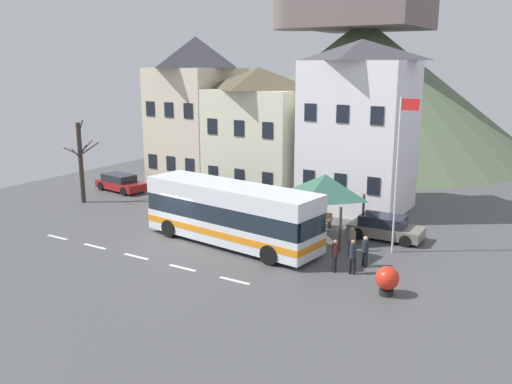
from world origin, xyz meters
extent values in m
cube|color=#4B4B4D|center=(0.00, 0.00, -0.03)|extent=(40.00, 60.00, 0.06)
cube|color=silver|center=(-6.00, -2.99, 0.00)|extent=(1.60, 0.20, 0.01)
cube|color=silver|center=(-3.00, -2.99, 0.00)|extent=(1.60, 0.20, 0.01)
cube|color=silver|center=(0.00, -2.99, 0.00)|extent=(1.60, 0.20, 0.01)
cube|color=silver|center=(3.00, -2.99, 0.00)|extent=(1.60, 0.20, 0.01)
cube|color=silver|center=(6.00, -2.99, 0.00)|extent=(1.60, 0.20, 0.01)
cube|color=beige|center=(-7.75, 12.39, 4.62)|extent=(5.43, 6.78, 9.23)
pyramid|color=#36343E|center=(-7.75, 12.39, 10.41)|extent=(5.43, 6.78, 2.35)
cube|color=black|center=(-9.56, 8.97, 2.21)|extent=(0.80, 0.06, 1.10)
cube|color=black|center=(-7.75, 8.97, 2.21)|extent=(0.80, 0.06, 1.10)
cube|color=black|center=(-5.94, 8.97, 2.21)|extent=(0.80, 0.06, 1.10)
cube|color=black|center=(-9.56, 8.97, 6.22)|extent=(0.80, 0.06, 1.10)
cube|color=black|center=(-7.75, 8.97, 6.22)|extent=(0.80, 0.06, 1.10)
cube|color=black|center=(-5.94, 8.97, 6.22)|extent=(0.80, 0.06, 1.10)
cube|color=beige|center=(-1.57, 11.58, 3.88)|extent=(6.78, 5.16, 7.77)
pyramid|color=brown|center=(-1.57, 11.58, 8.53)|extent=(6.78, 5.16, 1.53)
cube|color=black|center=(-3.83, 8.97, 1.86)|extent=(0.80, 0.06, 1.10)
cube|color=black|center=(-1.57, 8.97, 1.86)|extent=(0.80, 0.06, 1.10)
cube|color=black|center=(0.69, 8.97, 1.86)|extent=(0.80, 0.06, 1.10)
cube|color=black|center=(-3.83, 8.97, 5.23)|extent=(0.80, 0.06, 1.10)
cube|color=black|center=(-1.57, 8.97, 5.23)|extent=(0.80, 0.06, 1.10)
cube|color=black|center=(0.69, 8.97, 5.23)|extent=(0.80, 0.06, 1.10)
cube|color=white|center=(5.96, 11.80, 4.87)|extent=(6.51, 5.60, 9.73)
pyramid|color=#3D3D43|center=(5.96, 11.80, 10.39)|extent=(6.51, 5.60, 1.32)
cube|color=black|center=(3.79, 8.97, 2.33)|extent=(0.80, 0.06, 1.10)
cube|color=black|center=(5.96, 8.97, 2.33)|extent=(0.80, 0.06, 1.10)
cube|color=black|center=(8.13, 8.97, 2.33)|extent=(0.80, 0.06, 1.10)
cube|color=black|center=(3.79, 8.97, 6.56)|extent=(0.80, 0.06, 1.10)
cube|color=black|center=(5.96, 8.97, 6.56)|extent=(0.80, 0.06, 1.10)
cube|color=black|center=(8.13, 8.97, 6.56)|extent=(0.80, 0.06, 1.10)
cone|color=#58694B|center=(-2.58, 34.64, 7.09)|extent=(36.55, 36.55, 14.18)
cube|color=silver|center=(2.98, 1.20, 0.83)|extent=(10.60, 3.78, 1.15)
cube|color=orange|center=(2.98, 1.20, 0.88)|extent=(10.62, 3.81, 0.36)
cube|color=#19232D|center=(2.98, 1.20, 1.88)|extent=(10.49, 3.73, 0.97)
cube|color=silver|center=(2.98, 1.20, 2.82)|extent=(10.60, 3.78, 0.91)
cube|color=#19232D|center=(8.15, 0.59, 1.88)|extent=(0.31, 2.17, 0.93)
cylinder|color=black|center=(6.63, 2.03, 0.50)|extent=(1.03, 0.39, 1.00)
cylinder|color=black|center=(6.34, -0.45, 0.50)|extent=(1.03, 0.39, 1.00)
cylinder|color=black|center=(-0.37, 2.85, 0.50)|extent=(1.03, 0.39, 1.00)
cylinder|color=black|center=(-0.66, 0.36, 0.50)|extent=(1.03, 0.39, 1.00)
cylinder|color=#473D33|center=(5.20, 6.40, 1.20)|extent=(0.14, 0.14, 2.40)
cylinder|color=#473D33|center=(8.50, 6.40, 1.20)|extent=(0.14, 0.14, 2.40)
cylinder|color=#473D33|center=(5.20, 3.10, 1.20)|extent=(0.14, 0.14, 2.40)
cylinder|color=#473D33|center=(8.50, 3.10, 1.20)|extent=(0.14, 0.14, 2.40)
pyramid|color=#31604E|center=(6.85, 4.75, 3.02)|extent=(3.60, 3.60, 1.25)
cube|color=navy|center=(-2.29, 6.85, 0.51)|extent=(4.52, 1.78, 0.66)
cube|color=#1E232D|center=(-2.06, 6.84, 1.11)|extent=(2.72, 1.55, 0.54)
cylinder|color=black|center=(-3.78, 6.06, 0.32)|extent=(0.64, 0.21, 0.64)
cylinder|color=black|center=(-3.75, 7.68, 0.32)|extent=(0.64, 0.21, 0.64)
cylinder|color=black|center=(-0.82, 6.01, 0.32)|extent=(0.64, 0.21, 0.64)
cylinder|color=black|center=(-0.79, 7.63, 0.32)|extent=(0.64, 0.21, 0.64)
cube|color=maroon|center=(-11.30, 7.21, 0.46)|extent=(4.40, 2.25, 0.57)
cube|color=#1E232D|center=(-11.50, 7.24, 1.01)|extent=(2.71, 1.83, 0.54)
cylinder|color=black|center=(-9.81, 7.85, 0.32)|extent=(0.66, 0.28, 0.64)
cylinder|color=black|center=(-10.02, 6.22, 0.32)|extent=(0.66, 0.28, 0.64)
cylinder|color=black|center=(-12.57, 8.21, 0.32)|extent=(0.66, 0.28, 0.64)
cylinder|color=black|center=(-12.78, 6.58, 0.32)|extent=(0.66, 0.28, 0.64)
cube|color=slate|center=(9.84, 6.45, 0.47)|extent=(4.04, 1.86, 0.57)
cube|color=#1E232D|center=(9.64, 6.44, 1.03)|extent=(2.44, 1.61, 0.56)
cylinder|color=black|center=(11.14, 7.32, 0.32)|extent=(0.64, 0.22, 0.64)
cylinder|color=black|center=(11.19, 5.64, 0.32)|extent=(0.64, 0.22, 0.64)
cylinder|color=black|center=(8.50, 7.25, 0.32)|extent=(0.64, 0.22, 0.64)
cylinder|color=black|center=(8.55, 5.57, 0.32)|extent=(0.64, 0.22, 0.64)
cylinder|color=black|center=(9.33, 0.51, 0.38)|extent=(0.18, 0.18, 0.76)
cylinder|color=black|center=(9.43, 0.33, 0.38)|extent=(0.18, 0.18, 0.76)
cylinder|color=#512323|center=(9.38, 0.42, 1.03)|extent=(0.30, 0.30, 0.63)
sphere|color=#9E7A60|center=(9.38, 0.42, 1.45)|extent=(0.21, 0.21, 0.21)
cylinder|color=black|center=(10.12, 0.52, 0.41)|extent=(0.14, 0.14, 0.82)
cylinder|color=black|center=(10.31, 0.56, 0.41)|extent=(0.14, 0.14, 0.82)
cylinder|color=#232B38|center=(10.21, 0.54, 1.12)|extent=(0.31, 0.31, 0.69)
sphere|color=#9E7A60|center=(10.21, 0.54, 1.56)|extent=(0.20, 0.20, 0.20)
cylinder|color=black|center=(10.46, 1.69, 0.39)|extent=(0.14, 0.14, 0.79)
cylinder|color=black|center=(10.28, 1.79, 0.39)|extent=(0.14, 0.14, 0.79)
cylinder|color=#232B38|center=(10.37, 1.74, 1.02)|extent=(0.33, 0.33, 0.57)
sphere|color=#D1AD89|center=(10.37, 1.74, 1.42)|extent=(0.22, 0.22, 0.22)
cylinder|color=black|center=(9.34, 2.88, 0.40)|extent=(0.14, 0.14, 0.80)
cylinder|color=black|center=(9.22, 2.70, 0.40)|extent=(0.14, 0.14, 0.80)
cylinder|color=#7F6B56|center=(9.28, 2.79, 1.03)|extent=(0.36, 0.36, 0.56)
sphere|color=#9E7A60|center=(9.28, 2.79, 1.42)|extent=(0.20, 0.20, 0.20)
cube|color=brown|center=(5.72, 6.62, 0.45)|extent=(1.41, 0.45, 0.08)
cube|color=brown|center=(5.72, 6.84, 0.67)|extent=(1.41, 0.06, 0.40)
cube|color=#2D2D33|center=(5.09, 6.62, 0.23)|extent=(0.08, 0.36, 0.45)
cube|color=#2D2D33|center=(6.34, 6.62, 0.23)|extent=(0.08, 0.36, 0.45)
cylinder|color=silver|center=(10.85, 4.46, 3.98)|extent=(0.10, 0.10, 7.96)
cube|color=red|center=(11.30, 4.46, 7.61)|extent=(0.90, 0.03, 0.56)
cylinder|color=black|center=(12.34, -0.92, 0.12)|extent=(0.61, 0.61, 0.25)
sphere|color=red|center=(12.34, -0.92, 0.76)|extent=(1.01, 1.01, 1.01)
cylinder|color=#382D28|center=(-11.01, 3.29, 2.80)|extent=(0.32, 0.32, 5.61)
cylinder|color=#382D28|center=(-11.47, 2.99, 3.63)|extent=(0.98, 0.68, 0.61)
cylinder|color=#382D28|center=(-10.85, 3.73, 3.90)|extent=(0.40, 0.95, 0.87)
cylinder|color=#382D28|center=(-10.82, 3.45, 3.74)|extent=(0.50, 0.44, 0.69)
cylinder|color=#382D28|center=(-11.10, 3.57, 5.27)|extent=(0.28, 0.66, 0.98)
cylinder|color=#382D28|center=(-10.75, 3.91, 3.75)|extent=(0.63, 1.32, 0.83)
cylinder|color=#382D28|center=(-11.11, 3.03, 3.50)|extent=(0.29, 0.60, 0.78)
cylinder|color=#382D28|center=(-10.70, 2.96, 3.50)|extent=(0.70, 0.74, 0.77)
camera|label=1|loc=(18.81, -22.02, 9.54)|focal=38.13mm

